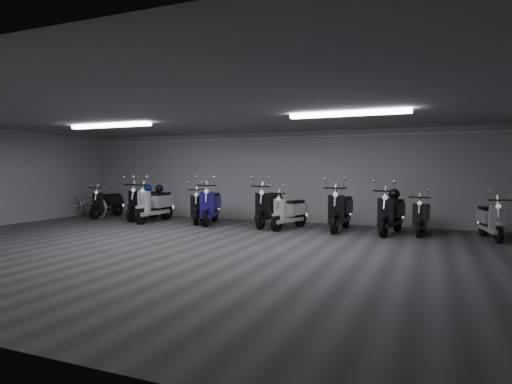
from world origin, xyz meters
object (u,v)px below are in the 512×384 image
at_px(scooter_1, 144,198).
at_px(scooter_9, 422,211).
at_px(scooter_0, 107,199).
at_px(scooter_10, 491,214).
at_px(scooter_2, 154,199).
at_px(helmet_2, 394,194).
at_px(scooter_7, 340,204).
at_px(scooter_8, 391,207).
at_px(bicycle, 88,198).
at_px(helmet_1, 159,189).
at_px(scooter_6, 289,207).
at_px(scooter_5, 269,201).
at_px(helmet_0, 148,188).
at_px(scooter_4, 210,200).
at_px(scooter_3, 199,202).

bearing_deg(scooter_1, scooter_9, -3.96).
height_order(scooter_0, scooter_10, scooter_0).
distance_m(scooter_2, helmet_2, 7.06).
xyz_separation_m(scooter_7, scooter_8, (1.29, -0.10, -0.03)).
bearing_deg(scooter_1, scooter_8, -5.59).
distance_m(scooter_8, bicycle, 9.95).
distance_m(bicycle, helmet_1, 2.98).
relative_size(scooter_1, scooter_10, 1.22).
bearing_deg(bicycle, scooter_6, -80.28).
bearing_deg(scooter_5, helmet_1, -179.33).
relative_size(scooter_6, scooter_8, 0.90).
distance_m(scooter_5, scooter_6, 0.78).
xyz_separation_m(scooter_1, scooter_7, (6.36, -0.05, 0.00)).
height_order(scooter_2, scooter_6, scooter_2).
xyz_separation_m(scooter_0, helmet_0, (1.57, 0.18, 0.38)).
distance_m(scooter_6, scooter_9, 3.37).
xyz_separation_m(scooter_8, scooter_10, (2.22, 0.04, -0.10)).
relative_size(scooter_4, scooter_7, 1.01).
xyz_separation_m(scooter_2, scooter_9, (7.71, 0.41, -0.13)).
xyz_separation_m(scooter_6, helmet_0, (-5.03, 0.56, 0.40)).
distance_m(scooter_4, scooter_9, 5.86).
bearing_deg(bicycle, scooter_8, -78.93).
bearing_deg(scooter_5, scooter_6, -24.37).
xyz_separation_m(scooter_4, scooter_10, (7.36, 0.00, -0.14)).
bearing_deg(scooter_2, scooter_4, 7.50).
bearing_deg(scooter_1, helmet_2, -3.69).
distance_m(scooter_8, helmet_1, 7.00).
bearing_deg(scooter_3, scooter_7, -22.12).
distance_m(scooter_7, bicycle, 8.66).
height_order(scooter_10, helmet_1, scooter_10).
xyz_separation_m(scooter_2, bicycle, (-2.95, 0.32, -0.07)).
height_order(scooter_0, scooter_3, scooter_3).
bearing_deg(bicycle, scooter_4, -79.34).
bearing_deg(scooter_10, scooter_7, 168.17).
distance_m(scooter_0, bicycle, 0.71).
bearing_deg(scooter_1, scooter_7, -4.90).
bearing_deg(scooter_0, helmet_1, -6.65).
xyz_separation_m(scooter_2, scooter_3, (1.38, 0.34, -0.08)).
xyz_separation_m(scooter_7, helmet_0, (-6.38, 0.32, 0.30)).
relative_size(scooter_1, scooter_6, 1.16).
xyz_separation_m(helmet_0, helmet_2, (7.72, -0.17, -0.02)).
xyz_separation_m(scooter_2, scooter_7, (5.71, 0.29, -0.00)).
distance_m(scooter_5, helmet_2, 3.41).
bearing_deg(scooter_3, scooter_0, 157.10).
distance_m(scooter_9, helmet_2, 0.77).
bearing_deg(scooter_3, bicycle, 158.84).
relative_size(scooter_3, bicycle, 0.86).
bearing_deg(scooter_9, scooter_7, -171.72).
relative_size(scooter_9, helmet_2, 5.72).
height_order(scooter_1, helmet_0, scooter_1).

